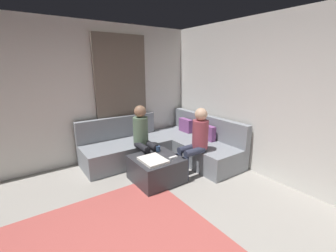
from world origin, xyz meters
TOP-DOWN VIEW (x-y plane):
  - wall_back at (0.00, 2.94)m, footprint 6.00×0.12m
  - wall_left at (-2.94, 0.00)m, footprint 0.12×6.00m
  - curtain_panel at (-2.84, 1.30)m, footprint 0.06×1.10m
  - sectional_couch at (-2.08, 1.88)m, footprint 2.10×2.55m
  - ottoman at (-1.40, 1.23)m, footprint 0.76×0.76m
  - folded_blanket at (-1.30, 1.11)m, footprint 0.44×0.36m
  - coffee_mug at (-1.62, 1.41)m, footprint 0.08×0.08m
  - game_remote at (-1.22, 1.45)m, footprint 0.05×0.15m
  - person_on_couch_back at (-1.21, 1.93)m, footprint 0.30×0.60m
  - person_on_couch_side at (-1.93, 1.29)m, footprint 0.60×0.30m

SIDE VIEW (x-z plane):
  - ottoman at x=-1.40m, z-range 0.00..0.42m
  - sectional_couch at x=-2.08m, z-range -0.15..0.72m
  - game_remote at x=-1.22m, z-range 0.42..0.44m
  - folded_blanket at x=-1.30m, z-range 0.42..0.46m
  - coffee_mug at x=-1.62m, z-range 0.42..0.52m
  - person_on_couch_back at x=-1.21m, z-range 0.06..1.26m
  - person_on_couch_side at x=-1.93m, z-range 0.06..1.26m
  - curtain_panel at x=-2.84m, z-range 0.00..2.50m
  - wall_back at x=0.00m, z-range 0.00..2.70m
  - wall_left at x=-2.94m, z-range 0.00..2.70m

